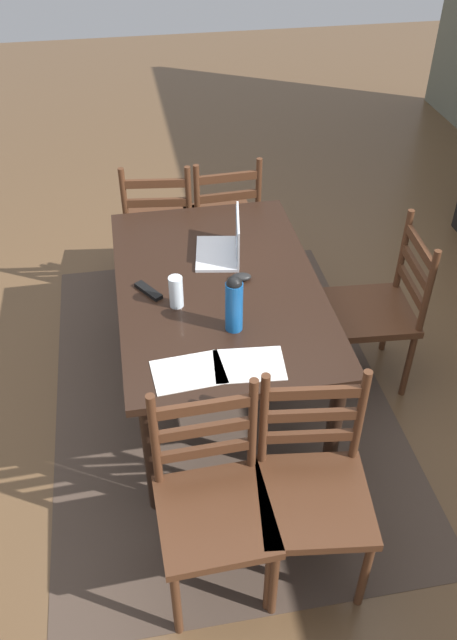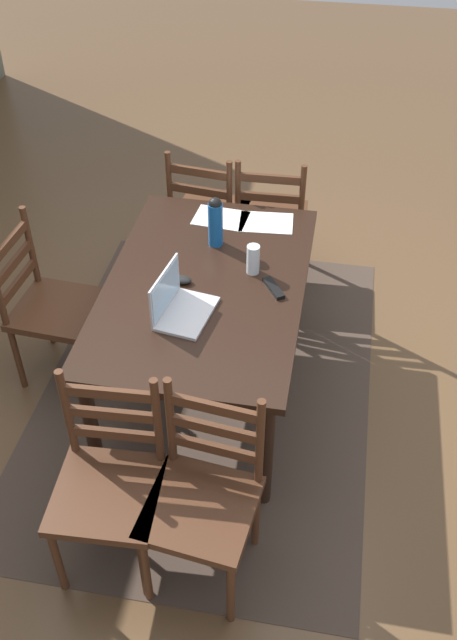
# 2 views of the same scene
# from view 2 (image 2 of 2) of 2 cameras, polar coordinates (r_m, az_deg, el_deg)

# --- Properties ---
(ground_plane) EXTENTS (14.00, 14.00, 0.00)m
(ground_plane) POSITION_cam_2_polar(r_m,az_deg,el_deg) (4.04, -1.66, -5.36)
(ground_plane) COLOR brown
(area_rug) EXTENTS (2.61, 1.80, 0.01)m
(area_rug) POSITION_cam_2_polar(r_m,az_deg,el_deg) (4.04, -1.66, -5.33)
(area_rug) COLOR #47382D
(area_rug) RESTS_ON ground
(dining_table) EXTENTS (1.53, 0.99, 0.74)m
(dining_table) POSITION_cam_2_polar(r_m,az_deg,el_deg) (3.59, -1.86, 1.85)
(dining_table) COLOR black
(dining_table) RESTS_ON ground
(chair_left_near) EXTENTS (0.49, 0.49, 0.95)m
(chair_left_near) POSITION_cam_2_polar(r_m,az_deg,el_deg) (3.00, -2.04, -14.19)
(chair_left_near) COLOR #4C2B19
(chair_left_near) RESTS_ON ground
(chair_right_far) EXTENTS (0.49, 0.49, 0.95)m
(chair_right_far) POSITION_cam_2_polar(r_m,az_deg,el_deg) (4.58, -1.64, 8.51)
(chair_right_far) COLOR #4C2B19
(chair_right_far) RESTS_ON ground
(chair_far_head) EXTENTS (0.47, 0.47, 0.95)m
(chair_far_head) POSITION_cam_2_polar(r_m,az_deg,el_deg) (3.95, -14.17, 1.06)
(chair_far_head) COLOR #4C2B19
(chair_far_head) RESTS_ON ground
(chair_right_near) EXTENTS (0.45, 0.45, 0.95)m
(chair_right_near) POSITION_cam_2_polar(r_m,az_deg,el_deg) (4.52, 3.40, 8.01)
(chair_right_near) COLOR #4C2B19
(chair_right_near) RESTS_ON ground
(chair_left_far) EXTENTS (0.46, 0.46, 0.95)m
(chair_left_far) POSITION_cam_2_polar(r_m,az_deg,el_deg) (3.08, -9.59, -12.91)
(chair_left_far) COLOR #4C2B19
(chair_left_far) RESTS_ON ground
(laptop) EXTENTS (0.35, 0.27, 0.23)m
(laptop) POSITION_cam_2_polar(r_m,az_deg,el_deg) (3.33, -4.15, 1.35)
(laptop) COLOR silver
(laptop) RESTS_ON dining_table
(water_bottle) EXTENTS (0.08, 0.08, 0.28)m
(water_bottle) POSITION_cam_2_polar(r_m,az_deg,el_deg) (3.73, -1.06, 8.00)
(water_bottle) COLOR #145199
(water_bottle) RESTS_ON dining_table
(drinking_glass) EXTENTS (0.07, 0.07, 0.16)m
(drinking_glass) POSITION_cam_2_polar(r_m,az_deg,el_deg) (3.56, 1.99, 4.90)
(drinking_glass) COLOR silver
(drinking_glass) RESTS_ON dining_table
(computer_mouse) EXTENTS (0.07, 0.10, 0.03)m
(computer_mouse) POSITION_cam_2_polar(r_m,az_deg,el_deg) (3.54, -3.79, 3.26)
(computer_mouse) COLOR black
(computer_mouse) RESTS_ON dining_table
(tv_remote) EXTENTS (0.17, 0.13, 0.02)m
(tv_remote) POSITION_cam_2_polar(r_m,az_deg,el_deg) (3.50, 3.65, 2.59)
(tv_remote) COLOR black
(tv_remote) RESTS_ON dining_table
(paper_stack_left) EXTENTS (0.23, 0.31, 0.00)m
(paper_stack_left) POSITION_cam_2_polar(r_m,az_deg,el_deg) (3.98, 3.05, 7.84)
(paper_stack_left) COLOR white
(paper_stack_left) RESTS_ON dining_table
(paper_stack_right) EXTENTS (0.24, 0.31, 0.00)m
(paper_stack_right) POSITION_cam_2_polar(r_m,az_deg,el_deg) (4.02, -0.63, 8.21)
(paper_stack_right) COLOR white
(paper_stack_right) RESTS_ON dining_table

